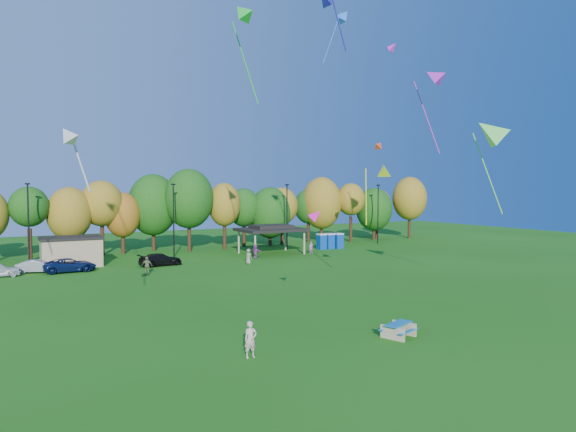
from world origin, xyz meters
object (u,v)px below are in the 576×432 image
kite_flyer (251,339)px  car_c (70,265)px  car_b (38,266)px  picnic_table (398,329)px  car_d (160,260)px  porta_potties (330,241)px

kite_flyer → car_c: (-4.90, 33.02, -0.22)m
kite_flyer → car_b: size_ratio=0.47×
picnic_table → car_d: size_ratio=0.48×
picnic_table → car_b: bearing=95.8°
car_b → car_d: size_ratio=0.84×
picnic_table → kite_flyer: bearing=154.8°
car_b → car_d: bearing=-76.6°
porta_potties → car_c: porta_potties is taller
kite_flyer → car_b: 34.95m
kite_flyer → car_b: bearing=104.6°
car_d → car_b: bearing=77.8°
car_c → car_d: car_c is taller
picnic_table → car_c: (-13.79, 33.88, 0.23)m
picnic_table → car_b: car_b is taller
car_b → car_d: car_d is taller
picnic_table → kite_flyer: (-8.89, 0.86, 0.45)m
porta_potties → car_d: size_ratio=0.80×
car_d → picnic_table: bearing=-178.1°
car_c → picnic_table: bearing=-160.0°
porta_potties → car_c: (-34.31, -3.86, -0.40)m
porta_potties → car_d: (-25.11, -4.14, -0.41)m
car_c → porta_potties: bearing=-85.8°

